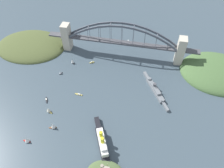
{
  "coord_description": "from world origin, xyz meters",
  "views": [
    {
      "loc": [
        -44.98,
        297.14,
        247.85
      ],
      "look_at": [
        0.0,
        78.58,
        8.0
      ],
      "focal_mm": 35.69,
      "sensor_mm": 36.0,
      "label": 1
    }
  ],
  "objects_px": {
    "small_boat_0": "(46,100)",
    "small_boat_7": "(79,94)",
    "naval_cruiser": "(155,89)",
    "ocean_liner": "(102,143)",
    "seaplane_taxiing_near_bridge": "(127,42)",
    "small_boat_3": "(72,61)",
    "harbor_arch_bridge": "(122,42)",
    "small_boat_4": "(60,73)",
    "small_boat_5": "(92,62)",
    "small_boat_6": "(49,110)",
    "small_boat_2": "(53,126)",
    "small_boat_8": "(27,140)"
  },
  "relations": [
    {
      "from": "small_boat_6",
      "to": "harbor_arch_bridge",
      "type": "bearing_deg",
      "value": -118.38
    },
    {
      "from": "seaplane_taxiing_near_bridge",
      "to": "small_boat_3",
      "type": "relative_size",
      "value": 1.36
    },
    {
      "from": "naval_cruiser",
      "to": "ocean_liner",
      "type": "bearing_deg",
      "value": 61.2
    },
    {
      "from": "seaplane_taxiing_near_bridge",
      "to": "small_boat_4",
      "type": "bearing_deg",
      "value": 47.89
    },
    {
      "from": "ocean_liner",
      "to": "small_boat_5",
      "type": "bearing_deg",
      "value": -70.03
    },
    {
      "from": "small_boat_5",
      "to": "small_boat_7",
      "type": "bearing_deg",
      "value": 89.8
    },
    {
      "from": "harbor_arch_bridge",
      "to": "small_boat_7",
      "type": "bearing_deg",
      "value": 66.39
    },
    {
      "from": "harbor_arch_bridge",
      "to": "small_boat_7",
      "type": "relative_size",
      "value": 21.2
    },
    {
      "from": "ocean_liner",
      "to": "small_boat_6",
      "type": "xyz_separation_m",
      "value": [
        82.86,
        -34.39,
        -1.9
      ]
    },
    {
      "from": "small_boat_4",
      "to": "small_boat_6",
      "type": "distance_m",
      "value": 73.86
    },
    {
      "from": "seaplane_taxiing_near_bridge",
      "to": "small_boat_0",
      "type": "relative_size",
      "value": 1.11
    },
    {
      "from": "small_boat_4",
      "to": "small_boat_7",
      "type": "height_order",
      "value": "small_boat_4"
    },
    {
      "from": "small_boat_2",
      "to": "small_boat_5",
      "type": "height_order",
      "value": "small_boat_2"
    },
    {
      "from": "small_boat_5",
      "to": "small_boat_6",
      "type": "relative_size",
      "value": 0.86
    },
    {
      "from": "ocean_liner",
      "to": "small_boat_6",
      "type": "bearing_deg",
      "value": -22.54
    },
    {
      "from": "seaplane_taxiing_near_bridge",
      "to": "small_boat_0",
      "type": "height_order",
      "value": "seaplane_taxiing_near_bridge"
    },
    {
      "from": "ocean_liner",
      "to": "small_boat_3",
      "type": "relative_size",
      "value": 8.56
    },
    {
      "from": "small_boat_0",
      "to": "small_boat_2",
      "type": "distance_m",
      "value": 49.13
    },
    {
      "from": "small_boat_3",
      "to": "small_boat_4",
      "type": "bearing_deg",
      "value": 69.9
    },
    {
      "from": "ocean_liner",
      "to": "small_boat_2",
      "type": "xyz_separation_m",
      "value": [
        67.3,
        -11.73,
        -1.18
      ]
    },
    {
      "from": "small_boat_8",
      "to": "naval_cruiser",
      "type": "bearing_deg",
      "value": -142.05
    },
    {
      "from": "small_boat_0",
      "to": "small_boat_3",
      "type": "relative_size",
      "value": 1.23
    },
    {
      "from": "naval_cruiser",
      "to": "small_boat_3",
      "type": "height_order",
      "value": "naval_cruiser"
    },
    {
      "from": "ocean_liner",
      "to": "small_boat_2",
      "type": "height_order",
      "value": "ocean_liner"
    },
    {
      "from": "ocean_liner",
      "to": "small_boat_0",
      "type": "relative_size",
      "value": 6.99
    },
    {
      "from": "seaplane_taxiing_near_bridge",
      "to": "small_boat_6",
      "type": "distance_m",
      "value": 192.12
    },
    {
      "from": "seaplane_taxiing_near_bridge",
      "to": "small_boat_0",
      "type": "bearing_deg",
      "value": 59.43
    },
    {
      "from": "naval_cruiser",
      "to": "seaplane_taxiing_near_bridge",
      "type": "relative_size",
      "value": 6.05
    },
    {
      "from": "small_boat_0",
      "to": "small_boat_7",
      "type": "xyz_separation_m",
      "value": [
        -42.15,
        -19.15,
        -0.05
      ]
    },
    {
      "from": "harbor_arch_bridge",
      "to": "naval_cruiser",
      "type": "distance_m",
      "value": 98.8
    },
    {
      "from": "ocean_liner",
      "to": "small_boat_3",
      "type": "distance_m",
      "value": 159.43
    },
    {
      "from": "small_boat_3",
      "to": "small_boat_2",
      "type": "bearing_deg",
      "value": 97.28
    },
    {
      "from": "small_boat_3",
      "to": "small_boat_7",
      "type": "height_order",
      "value": "small_boat_3"
    },
    {
      "from": "naval_cruiser",
      "to": "small_boat_2",
      "type": "distance_m",
      "value": 152.41
    },
    {
      "from": "small_boat_4",
      "to": "small_boat_8",
      "type": "height_order",
      "value": "small_boat_8"
    },
    {
      "from": "naval_cruiser",
      "to": "small_boat_7",
      "type": "height_order",
      "value": "naval_cruiser"
    },
    {
      "from": "small_boat_0",
      "to": "small_boat_7",
      "type": "distance_m",
      "value": 46.3
    },
    {
      "from": "small_boat_5",
      "to": "seaplane_taxiing_near_bridge",
      "type": "bearing_deg",
      "value": -127.19
    },
    {
      "from": "harbor_arch_bridge",
      "to": "small_boat_6",
      "type": "relative_size",
      "value": 29.11
    },
    {
      "from": "small_boat_2",
      "to": "small_boat_7",
      "type": "height_order",
      "value": "small_boat_2"
    },
    {
      "from": "small_boat_3",
      "to": "naval_cruiser",
      "type": "bearing_deg",
      "value": 166.07
    },
    {
      "from": "ocean_liner",
      "to": "small_boat_6",
      "type": "height_order",
      "value": "ocean_liner"
    },
    {
      "from": "small_boat_6",
      "to": "small_boat_8",
      "type": "height_order",
      "value": "small_boat_8"
    },
    {
      "from": "small_boat_6",
      "to": "seaplane_taxiing_near_bridge",
      "type": "bearing_deg",
      "value": -114.86
    },
    {
      "from": "small_boat_4",
      "to": "small_boat_5",
      "type": "height_order",
      "value": "small_boat_4"
    },
    {
      "from": "ocean_liner",
      "to": "small_boat_8",
      "type": "relative_size",
      "value": 7.44
    },
    {
      "from": "small_boat_4",
      "to": "naval_cruiser",
      "type": "bearing_deg",
      "value": 177.74
    },
    {
      "from": "harbor_arch_bridge",
      "to": "small_boat_7",
      "type": "distance_m",
      "value": 114.07
    },
    {
      "from": "seaplane_taxiing_near_bridge",
      "to": "harbor_arch_bridge",
      "type": "bearing_deg",
      "value": 80.96
    },
    {
      "from": "small_boat_0",
      "to": "small_boat_4",
      "type": "height_order",
      "value": "small_boat_4"
    }
  ]
}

